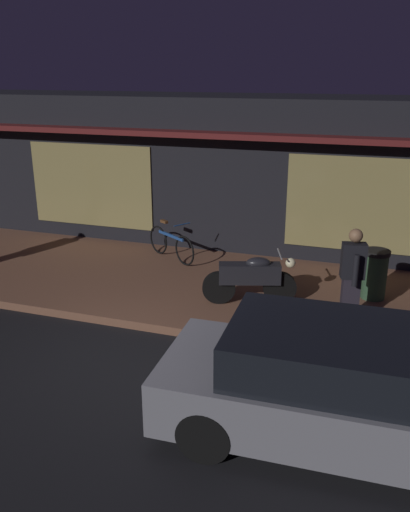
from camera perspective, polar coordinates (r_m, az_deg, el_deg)
ground_plane at (r=8.34m, az=-9.07°, el=-11.02°), size 60.00×60.00×0.00m
sidewalk_slab at (r=10.77m, az=-1.90°, el=-3.08°), size 18.00×4.00×0.15m
storefront_building at (r=13.40m, az=3.03°, el=9.11°), size 18.00×3.30×3.60m
motorcycle at (r=9.60m, az=4.99°, el=-2.31°), size 1.66×0.74×0.97m
bicycle_parked at (r=11.88m, az=-3.65°, el=1.31°), size 1.42×0.94×0.91m
person_bystander at (r=8.92m, az=15.45°, el=-2.07°), size 0.42×0.62×1.67m
trash_bin at (r=10.29m, az=17.70°, el=-1.83°), size 0.48×0.48×0.93m
parked_car_near at (r=6.53m, az=13.38°, el=-13.39°), size 4.15×1.88×1.42m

